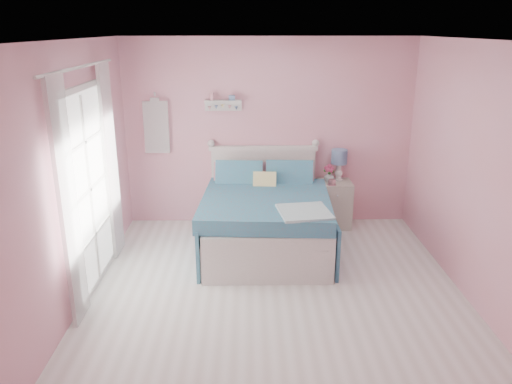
{
  "coord_description": "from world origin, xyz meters",
  "views": [
    {
      "loc": [
        -0.28,
        -4.62,
        2.71
      ],
      "look_at": [
        -0.19,
        1.2,
        0.78
      ],
      "focal_mm": 35.0,
      "sensor_mm": 36.0,
      "label": 1
    }
  ],
  "objects_px": {
    "nightstand": "(334,204)",
    "teacup": "(332,182)",
    "bed": "(265,219)",
    "vase": "(329,176)",
    "table_lamp": "(339,159)"
  },
  "relations": [
    {
      "from": "vase",
      "to": "teacup",
      "type": "distance_m",
      "value": 0.17
    },
    {
      "from": "nightstand",
      "to": "vase",
      "type": "xyz_separation_m",
      "value": [
        -0.09,
        0.03,
        0.4
      ]
    },
    {
      "from": "table_lamp",
      "to": "vase",
      "type": "bearing_deg",
      "value": -157.2
    },
    {
      "from": "bed",
      "to": "teacup",
      "type": "bearing_deg",
      "value": 36.11
    },
    {
      "from": "table_lamp",
      "to": "vase",
      "type": "height_order",
      "value": "table_lamp"
    },
    {
      "from": "vase",
      "to": "table_lamp",
      "type": "bearing_deg",
      "value": 22.8
    },
    {
      "from": "table_lamp",
      "to": "teacup",
      "type": "height_order",
      "value": "table_lamp"
    },
    {
      "from": "bed",
      "to": "table_lamp",
      "type": "relative_size",
      "value": 4.52
    },
    {
      "from": "bed",
      "to": "teacup",
      "type": "distance_m",
      "value": 1.15
    },
    {
      "from": "bed",
      "to": "teacup",
      "type": "xyz_separation_m",
      "value": [
        0.93,
        0.6,
        0.3
      ]
    },
    {
      "from": "nightstand",
      "to": "teacup",
      "type": "relative_size",
      "value": 6.65
    },
    {
      "from": "table_lamp",
      "to": "nightstand",
      "type": "bearing_deg",
      "value": -121.64
    },
    {
      "from": "nightstand",
      "to": "teacup",
      "type": "bearing_deg",
      "value": -117.08
    },
    {
      "from": "nightstand",
      "to": "vase",
      "type": "height_order",
      "value": "vase"
    },
    {
      "from": "teacup",
      "to": "nightstand",
      "type": "bearing_deg",
      "value": 62.92
    }
  ]
}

